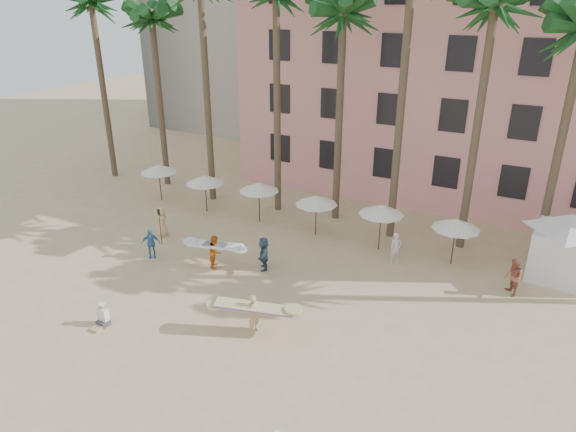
% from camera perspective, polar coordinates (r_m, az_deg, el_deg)
% --- Properties ---
extents(ground, '(120.00, 120.00, 0.00)m').
position_cam_1_polar(ground, '(21.46, -9.28, -15.28)').
color(ground, '#D1B789').
rests_on(ground, ground).
extents(pink_hotel, '(35.00, 14.00, 16.00)m').
position_cam_1_polar(pink_hotel, '(39.55, 23.12, 13.81)').
color(pink_hotel, '#EE9D91').
rests_on(pink_hotel, ground).
extents(palm_row, '(44.40, 5.40, 16.30)m').
position_cam_1_polar(palm_row, '(29.83, 8.70, 22.44)').
color(palm_row, brown).
rests_on(palm_row, ground).
extents(umbrella_row, '(22.50, 2.70, 2.73)m').
position_cam_1_polar(umbrella_row, '(30.97, -0.18, 2.57)').
color(umbrella_row, '#332B23').
rests_on(umbrella_row, ground).
extents(cabana, '(4.83, 4.83, 3.50)m').
position_cam_1_polar(cabana, '(29.10, 28.64, -2.41)').
color(cabana, white).
rests_on(cabana, ground).
extents(carrier_yellow, '(3.35, 1.95, 1.80)m').
position_cam_1_polar(carrier_yellow, '(22.03, -3.76, -10.57)').
color(carrier_yellow, tan).
rests_on(carrier_yellow, ground).
extents(carrier_white, '(3.03, 1.16, 1.79)m').
position_cam_1_polar(carrier_white, '(27.33, -8.08, -3.76)').
color(carrier_white, orange).
rests_on(carrier_white, ground).
extents(beachgoers, '(20.26, 6.46, 1.88)m').
position_cam_1_polar(beachgoers, '(27.19, 0.69, -3.78)').
color(beachgoers, '#AB5C47').
rests_on(beachgoers, ground).
extents(paddle, '(0.18, 0.04, 2.23)m').
position_cam_1_polar(paddle, '(30.10, -14.07, -0.68)').
color(paddle, black).
rests_on(paddle, ground).
extents(seated_man, '(0.47, 0.83, 1.08)m').
position_cam_1_polar(seated_man, '(24.12, -19.95, -10.64)').
color(seated_man, '#3F3F4C').
rests_on(seated_man, ground).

